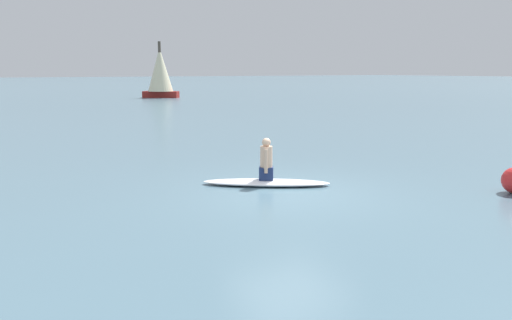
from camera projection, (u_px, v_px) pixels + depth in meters
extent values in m
plane|color=slate|center=(290.00, 193.00, 11.31)|extent=(400.00, 400.00, 0.00)
ellipsoid|color=white|center=(266.00, 182.00, 12.05)|extent=(2.27, 2.87, 0.14)
cube|color=navy|center=(266.00, 173.00, 12.01)|extent=(0.41, 0.42, 0.31)
cylinder|color=#D6AD8E|center=(266.00, 157.00, 11.94)|extent=(0.40, 0.40, 0.52)
sphere|color=#D6AD8E|center=(266.00, 142.00, 11.88)|extent=(0.21, 0.21, 0.21)
cylinder|color=#D6AD8E|center=(266.00, 161.00, 11.78)|extent=(0.11, 0.11, 0.57)
cylinder|color=#D6AD8E|center=(267.00, 159.00, 12.13)|extent=(0.11, 0.11, 0.57)
cube|color=maroon|center=(161.00, 94.00, 50.29)|extent=(3.04, 3.40, 0.63)
cylinder|color=#4C4238|center=(160.00, 66.00, 49.81)|extent=(0.28, 0.28, 4.84)
cone|color=beige|center=(160.00, 69.00, 49.86)|extent=(3.47, 3.47, 4.26)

